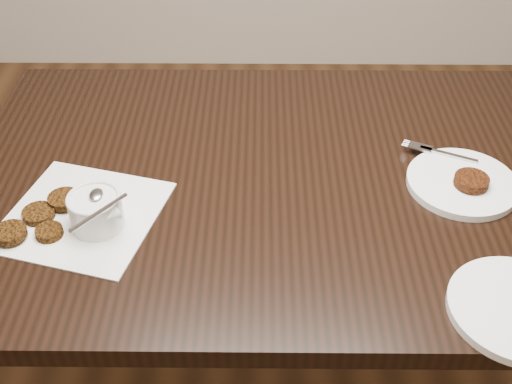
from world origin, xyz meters
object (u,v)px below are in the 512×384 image
(sauce_ramekin, at_px, (93,197))
(napkin, at_px, (83,215))
(table, at_px, (289,299))
(plate_with_patty, at_px, (463,180))

(sauce_ramekin, bearing_deg, napkin, 143.10)
(table, height_order, plate_with_patty, plate_with_patty)
(plate_with_patty, bearing_deg, sauce_ramekin, -169.93)
(table, height_order, napkin, napkin)
(sauce_ramekin, bearing_deg, plate_with_patty, 10.07)
(napkin, distance_m, sauce_ramekin, 0.08)
(napkin, bearing_deg, plate_with_patty, 7.53)
(napkin, height_order, sauce_ramekin, sauce_ramekin)
(table, distance_m, napkin, 0.56)
(table, bearing_deg, napkin, -162.32)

